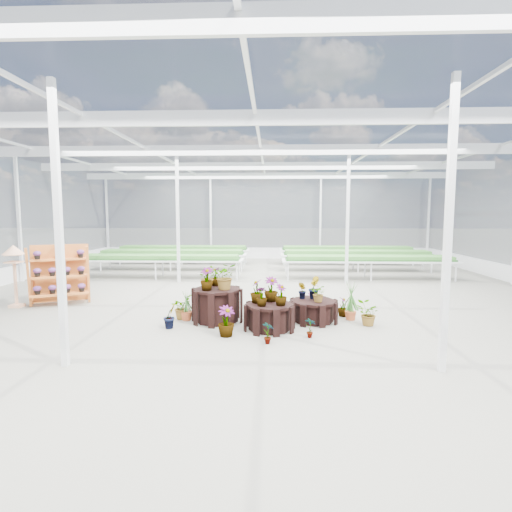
{
  "coord_description": "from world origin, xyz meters",
  "views": [
    {
      "loc": [
        0.33,
        -10.13,
        2.45
      ],
      "look_at": [
        -0.09,
        0.8,
        1.3
      ],
      "focal_mm": 28.0,
      "sensor_mm": 36.0,
      "label": 1
    }
  ],
  "objects_px": {
    "shelf_rack": "(60,275)",
    "plinth_low": "(313,311)",
    "bird_table": "(15,276)",
    "plinth_mid": "(270,317)",
    "plinth_tall": "(217,305)"
  },
  "relations": [
    {
      "from": "shelf_rack",
      "to": "plinth_low",
      "type": "bearing_deg",
      "value": -37.91
    },
    {
      "from": "bird_table",
      "to": "plinth_low",
      "type": "bearing_deg",
      "value": 9.38
    },
    {
      "from": "plinth_mid",
      "to": "plinth_low",
      "type": "relative_size",
      "value": 0.97
    },
    {
      "from": "plinth_low",
      "to": "shelf_rack",
      "type": "xyz_separation_m",
      "value": [
        -6.74,
        1.58,
        0.56
      ]
    },
    {
      "from": "plinth_tall",
      "to": "shelf_rack",
      "type": "relative_size",
      "value": 0.7
    },
    {
      "from": "plinth_mid",
      "to": "plinth_tall",
      "type": "bearing_deg",
      "value": 153.43
    },
    {
      "from": "plinth_low",
      "to": "bird_table",
      "type": "distance_m",
      "value": 7.8
    },
    {
      "from": "plinth_mid",
      "to": "shelf_rack",
      "type": "height_order",
      "value": "shelf_rack"
    },
    {
      "from": "plinth_mid",
      "to": "bird_table",
      "type": "xyz_separation_m",
      "value": [
        -6.69,
        1.81,
        0.55
      ]
    },
    {
      "from": "plinth_mid",
      "to": "plinth_low",
      "type": "bearing_deg",
      "value": 34.99
    },
    {
      "from": "plinth_low",
      "to": "plinth_tall",
      "type": "bearing_deg",
      "value": -177.4
    },
    {
      "from": "bird_table",
      "to": "shelf_rack",
      "type": "bearing_deg",
      "value": 43.57
    },
    {
      "from": "plinth_mid",
      "to": "plinth_low",
      "type": "distance_m",
      "value": 1.22
    },
    {
      "from": "plinth_low",
      "to": "shelf_rack",
      "type": "height_order",
      "value": "shelf_rack"
    },
    {
      "from": "plinth_tall",
      "to": "shelf_rack",
      "type": "distance_m",
      "value": 4.86
    }
  ]
}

